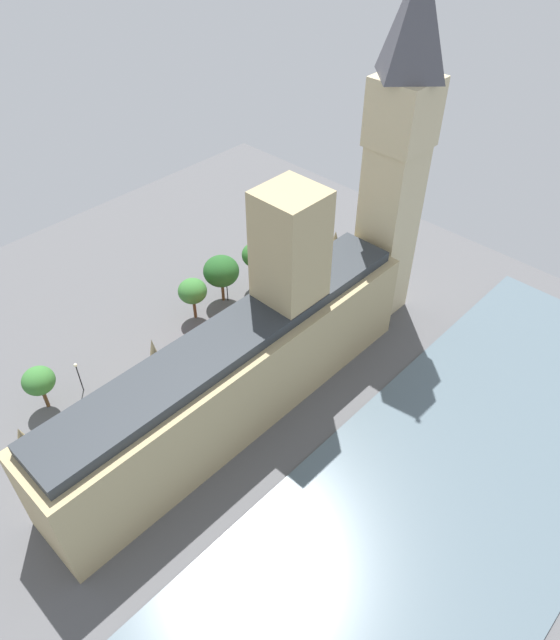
{
  "coord_description": "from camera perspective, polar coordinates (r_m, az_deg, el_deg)",
  "views": [
    {
      "loc": [
        -45.35,
        36.43,
        67.53
      ],
      "look_at": [
        1.0,
        -12.13,
        8.79
      ],
      "focal_mm": 32.63,
      "sensor_mm": 36.0,
      "label": 1
    }
  ],
  "objects": [
    {
      "name": "ground_plane",
      "position": [
        89.13,
        -4.98,
        -8.29
      ],
      "size": [
        130.75,
        130.75,
        0.0
      ],
      "primitive_type": "plane",
      "color": "#565659"
    },
    {
      "name": "river_thames",
      "position": [
        77.77,
        12.31,
        -20.57
      ],
      "size": [
        34.15,
        117.68,
        0.25
      ],
      "primitive_type": "cube",
      "color": "slate",
      "rests_on": "ground"
    },
    {
      "name": "parliament_building",
      "position": [
        82.05,
        -3.48,
        -4.12
      ],
      "size": [
        11.19,
        60.75,
        32.41
      ],
      "color": "tan",
      "rests_on": "ground"
    },
    {
      "name": "clock_tower",
      "position": [
        91.69,
        11.48,
        15.83
      ],
      "size": [
        8.46,
        8.46,
        56.85
      ],
      "color": "#CCBA8E",
      "rests_on": "ground"
    },
    {
      "name": "car_white_under_trees",
      "position": [
        103.42,
        -0.26,
        1.07
      ],
      "size": [
        1.91,
        4.45,
        1.74
      ],
      "rotation": [
        0.0,
        0.0,
        3.17
      ],
      "color": "silver",
      "rests_on": "ground"
    },
    {
      "name": "double_decker_bus_by_river_gate",
      "position": [
        97.01,
        -6.29,
        -1.11
      ],
      "size": [
        2.66,
        10.5,
        4.75
      ],
      "rotation": [
        0.0,
        0.0,
        -0.0
      ],
      "color": "red",
      "rests_on": "ground"
    },
    {
      "name": "car_blue_opposite_hall",
      "position": [
        94.66,
        -10.85,
        -4.52
      ],
      "size": [
        1.97,
        4.39,
        1.74
      ],
      "rotation": [
        0.0,
        0.0,
        3.17
      ],
      "color": "navy",
      "rests_on": "ground"
    },
    {
      "name": "car_yellow_cab_corner",
      "position": [
        89.73,
        -15.03,
        -8.71
      ],
      "size": [
        2.1,
        4.57,
        1.74
      ],
      "rotation": [
        0.0,
        0.0,
        -0.04
      ],
      "color": "gold",
      "rests_on": "ground"
    },
    {
      "name": "car_dark_green_midblock",
      "position": [
        89.34,
        -21.12,
        -10.94
      ],
      "size": [
        1.91,
        4.61,
        1.74
      ],
      "rotation": [
        0.0,
        0.0,
        -0.03
      ],
      "color": "#19472D",
      "rests_on": "ground"
    },
    {
      "name": "pedestrian_kerbside",
      "position": [
        97.18,
        -1.84,
        -2.23
      ],
      "size": [
        0.71,
        0.64,
        1.72
      ],
      "rotation": [
        0.0,
        0.0,
        4.26
      ],
      "color": "black",
      "rests_on": "ground"
    },
    {
      "name": "plane_tree_far_end",
      "position": [
        100.63,
        -8.58,
        2.81
      ],
      "size": [
        5.0,
        5.0,
        7.96
      ],
      "color": "brown",
      "rests_on": "ground"
    },
    {
      "name": "plane_tree_leading",
      "position": [
        106.22,
        -2.35,
        6.38
      ],
      "size": [
        5.28,
        5.28,
        9.26
      ],
      "color": "brown",
      "rests_on": "ground"
    },
    {
      "name": "plane_tree_trailing",
      "position": [
        91.55,
        -22.59,
        -5.54
      ],
      "size": [
        4.74,
        4.74,
        7.54
      ],
      "color": "brown",
      "rests_on": "ground"
    },
    {
      "name": "plane_tree_near_tower",
      "position": [
        103.49,
        -5.79,
        4.79
      ],
      "size": [
        6.38,
        6.38,
        9.2
      ],
      "color": "brown",
      "rests_on": "ground"
    },
    {
      "name": "street_lamp_slot_10",
      "position": [
        92.9,
        -19.23,
        -4.81
      ],
      "size": [
        0.56,
        0.56,
        5.81
      ],
      "color": "black",
      "rests_on": "ground"
    },
    {
      "name": "street_lamp_slot_11",
      "position": [
        104.62,
        -5.26,
        3.71
      ],
      "size": [
        0.56,
        0.56,
        5.92
      ],
      "color": "black",
      "rests_on": "ground"
    }
  ]
}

